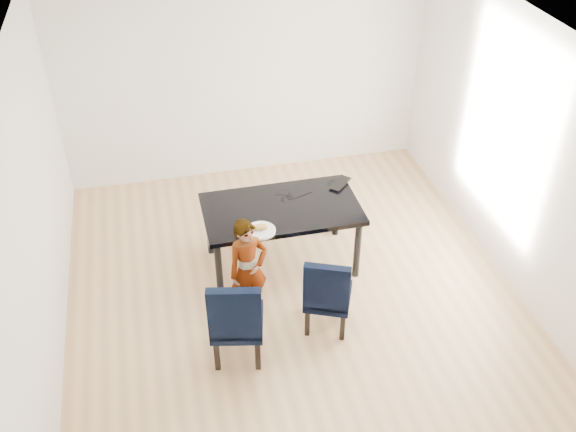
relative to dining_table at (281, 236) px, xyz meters
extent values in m
cube|color=tan|center=(0.00, -0.50, -0.38)|extent=(4.50, 5.00, 0.01)
cube|color=white|center=(0.00, -0.50, 2.33)|extent=(4.50, 5.00, 0.01)
cube|color=white|center=(0.00, 2.00, 0.98)|extent=(4.50, 0.01, 2.70)
cube|color=silver|center=(0.00, -3.00, 0.98)|extent=(4.50, 0.01, 2.70)
cube|color=white|center=(-2.25, -0.50, 0.98)|extent=(0.01, 5.00, 2.70)
cube|color=silver|center=(2.25, -0.50, 0.98)|extent=(0.01, 5.00, 2.70)
cube|color=black|center=(0.00, 0.00, 0.00)|extent=(1.60, 0.90, 0.75)
cube|color=black|center=(-0.67, -1.15, 0.10)|extent=(0.55, 0.56, 0.95)
cube|color=black|center=(0.22, -0.98, 0.06)|extent=(0.56, 0.57, 0.88)
imported|color=orange|center=(-0.47, -0.65, 0.18)|extent=(0.46, 0.36, 1.10)
cylinder|color=silver|center=(-0.29, -0.35, 0.38)|extent=(0.32, 0.32, 0.02)
ellipsoid|color=olive|center=(-0.29, -0.34, 0.42)|extent=(0.17, 0.09, 0.06)
imported|color=black|center=(0.68, 0.29, 0.39)|extent=(0.36, 0.36, 0.02)
torus|color=black|center=(0.10, 0.13, 0.38)|extent=(0.14, 0.14, 0.01)
camera|label=1|loc=(-1.17, -5.20, 4.16)|focal=40.00mm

